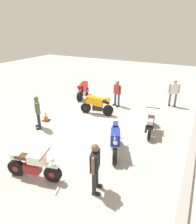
# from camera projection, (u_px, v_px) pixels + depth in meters

# --- Properties ---
(ground_plane) EXTENTS (40.00, 40.00, 0.00)m
(ground_plane) POSITION_uv_depth(u_px,v_px,m) (94.00, 127.00, 10.10)
(ground_plane) COLOR #B7B2A8
(curb_edge) EXTENTS (14.00, 0.30, 0.15)m
(curb_edge) POSITION_uv_depth(u_px,v_px,m) (192.00, 151.00, 8.11)
(curb_edge) COLOR #9C978F
(curb_edge) RESTS_ON ground
(motorcycle_orange_sportbike) EXTENTS (0.73, 1.95, 1.14)m
(motorcycle_orange_sportbike) POSITION_uv_depth(u_px,v_px,m) (97.00, 104.00, 11.41)
(motorcycle_orange_sportbike) COLOR black
(motorcycle_orange_sportbike) RESTS_ON ground
(motorcycle_cream_vintage) EXTENTS (0.78, 1.93, 1.07)m
(motorcycle_cream_vintage) POSITION_uv_depth(u_px,v_px,m) (33.00, 166.00, 6.60)
(motorcycle_cream_vintage) COLOR black
(motorcycle_cream_vintage) RESTS_ON ground
(motorcycle_blue_sportbike) EXTENTS (1.87, 0.99, 1.14)m
(motorcycle_blue_sportbike) POSITION_uv_depth(u_px,v_px,m) (115.00, 140.00, 7.88)
(motorcycle_blue_sportbike) COLOR black
(motorcycle_blue_sportbike) RESTS_ON ground
(motorcycle_red_sportbike) EXTENTS (1.95, 0.74, 1.14)m
(motorcycle_red_sportbike) POSITION_uv_depth(u_px,v_px,m) (83.00, 90.00, 14.01)
(motorcycle_red_sportbike) COLOR black
(motorcycle_red_sportbike) RESTS_ON ground
(motorcycle_silver_cruiser) EXTENTS (2.08, 0.69, 1.09)m
(motorcycle_silver_cruiser) POSITION_uv_depth(u_px,v_px,m) (151.00, 122.00, 9.49)
(motorcycle_silver_cruiser) COLOR black
(motorcycle_silver_cruiser) RESTS_ON ground
(person_in_green_shirt) EXTENTS (0.53, 0.56, 1.67)m
(person_in_green_shirt) POSITION_uv_depth(u_px,v_px,m) (38.00, 110.00, 9.70)
(person_in_green_shirt) COLOR #262628
(person_in_green_shirt) RESTS_ON ground
(person_in_black_shirt) EXTENTS (0.65, 0.42, 1.70)m
(person_in_black_shirt) POSITION_uv_depth(u_px,v_px,m) (95.00, 165.00, 5.88)
(person_in_black_shirt) COLOR #262628
(person_in_black_shirt) RESTS_ON ground
(person_in_red_shirt) EXTENTS (0.45, 0.61, 1.63)m
(person_in_red_shirt) POSITION_uv_depth(u_px,v_px,m) (117.00, 92.00, 12.43)
(person_in_red_shirt) COLOR #384772
(person_in_red_shirt) RESTS_ON ground
(person_in_white_shirt) EXTENTS (0.39, 0.66, 1.71)m
(person_in_white_shirt) POSITION_uv_depth(u_px,v_px,m) (174.00, 91.00, 12.36)
(person_in_white_shirt) COLOR #59595B
(person_in_white_shirt) RESTS_ON ground
(traffic_cone) EXTENTS (0.36, 0.36, 0.53)m
(traffic_cone) POSITION_uv_depth(u_px,v_px,m) (46.00, 116.00, 10.72)
(traffic_cone) COLOR black
(traffic_cone) RESTS_ON ground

